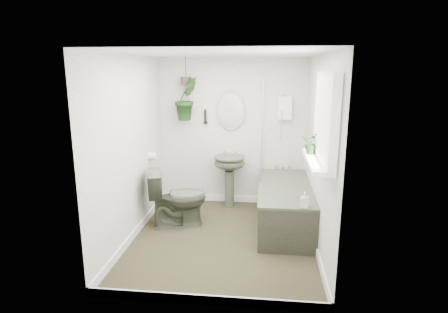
# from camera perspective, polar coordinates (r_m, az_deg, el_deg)

# --- Properties ---
(floor) EXTENTS (2.30, 2.80, 0.02)m
(floor) POSITION_cam_1_polar(r_m,az_deg,el_deg) (4.93, -0.19, -12.49)
(floor) COLOR #2A2518
(floor) RESTS_ON ground
(ceiling) EXTENTS (2.30, 2.80, 0.02)m
(ceiling) POSITION_cam_1_polar(r_m,az_deg,el_deg) (4.44, -0.22, 15.57)
(ceiling) COLOR white
(ceiling) RESTS_ON ground
(wall_back) EXTENTS (2.30, 0.02, 2.30)m
(wall_back) POSITION_cam_1_polar(r_m,az_deg,el_deg) (5.92, 1.33, 3.73)
(wall_back) COLOR white
(wall_back) RESTS_ON ground
(wall_front) EXTENTS (2.30, 0.02, 2.30)m
(wall_front) POSITION_cam_1_polar(r_m,az_deg,el_deg) (3.20, -3.05, -4.65)
(wall_front) COLOR white
(wall_front) RESTS_ON ground
(wall_left) EXTENTS (0.02, 2.80, 2.30)m
(wall_left) POSITION_cam_1_polar(r_m,az_deg,el_deg) (4.81, -14.07, 1.10)
(wall_left) COLOR white
(wall_left) RESTS_ON ground
(wall_right) EXTENTS (0.02, 2.80, 2.30)m
(wall_right) POSITION_cam_1_polar(r_m,az_deg,el_deg) (4.57, 14.42, 0.43)
(wall_right) COLOR white
(wall_right) RESTS_ON ground
(skirting) EXTENTS (2.30, 2.80, 0.10)m
(skirting) POSITION_cam_1_polar(r_m,az_deg,el_deg) (4.90, -0.19, -11.86)
(skirting) COLOR white
(skirting) RESTS_ON floor
(bathtub) EXTENTS (0.72, 1.72, 0.58)m
(bathtub) POSITION_cam_1_polar(r_m,az_deg,el_deg) (5.25, 9.21, -7.44)
(bathtub) COLOR #3F4534
(bathtub) RESTS_ON floor
(bath_screen) EXTENTS (0.04, 0.72, 1.40)m
(bath_screen) POSITION_cam_1_polar(r_m,az_deg,el_deg) (5.47, 5.88, 4.24)
(bath_screen) COLOR silver
(bath_screen) RESTS_ON bathtub
(shower_box) EXTENTS (0.20, 0.10, 0.35)m
(shower_box) POSITION_cam_1_polar(r_m,az_deg,el_deg) (5.79, 9.27, 7.33)
(shower_box) COLOR white
(shower_box) RESTS_ON wall_back
(oval_mirror) EXTENTS (0.46, 0.03, 0.62)m
(oval_mirror) POSITION_cam_1_polar(r_m,az_deg,el_deg) (5.84, 1.05, 7.06)
(oval_mirror) COLOR #ADA08C
(oval_mirror) RESTS_ON wall_back
(wall_sconce) EXTENTS (0.04, 0.04, 0.22)m
(wall_sconce) POSITION_cam_1_polar(r_m,az_deg,el_deg) (5.89, -2.86, 6.12)
(wall_sconce) COLOR black
(wall_sconce) RESTS_ON wall_back
(toilet_roll_holder) EXTENTS (0.11, 0.11, 0.11)m
(toilet_roll_holder) POSITION_cam_1_polar(r_m,az_deg,el_deg) (5.49, -10.85, 0.07)
(toilet_roll_holder) COLOR white
(toilet_roll_holder) RESTS_ON wall_left
(window_recess) EXTENTS (0.08, 1.00, 0.90)m
(window_recess) POSITION_cam_1_polar(r_m,az_deg,el_deg) (3.79, 15.25, 5.49)
(window_recess) COLOR white
(window_recess) RESTS_ON wall_right
(window_sill) EXTENTS (0.18, 1.00, 0.04)m
(window_sill) POSITION_cam_1_polar(r_m,az_deg,el_deg) (3.85, 13.84, -0.66)
(window_sill) COLOR white
(window_sill) RESTS_ON wall_right
(window_blinds) EXTENTS (0.01, 0.86, 0.76)m
(window_blinds) POSITION_cam_1_polar(r_m,az_deg,el_deg) (3.78, 14.57, 5.52)
(window_blinds) COLOR white
(window_blinds) RESTS_ON wall_right
(toilet) EXTENTS (0.89, 0.67, 0.80)m
(toilet) POSITION_cam_1_polar(r_m,az_deg,el_deg) (5.22, -7.13, -6.21)
(toilet) COLOR #3F4534
(toilet) RESTS_ON floor
(pedestal_sink) EXTENTS (0.50, 0.44, 0.82)m
(pedestal_sink) POSITION_cam_1_polar(r_m,az_deg,el_deg) (5.85, 0.82, -3.86)
(pedestal_sink) COLOR #3F4534
(pedestal_sink) RESTS_ON floor
(sill_plant) EXTENTS (0.27, 0.25, 0.24)m
(sill_plant) POSITION_cam_1_polar(r_m,az_deg,el_deg) (4.06, 13.36, 2.08)
(sill_plant) COLOR black
(sill_plant) RESTS_ON window_sill
(hanging_plant) EXTENTS (0.46, 0.45, 0.65)m
(hanging_plant) POSITION_cam_1_polar(r_m,az_deg,el_deg) (5.80, -5.77, 8.74)
(hanging_plant) COLOR black
(hanging_plant) RESTS_ON ceiling
(soap_bottle) EXTENTS (0.09, 0.09, 0.18)m
(soap_bottle) POSITION_cam_1_polar(r_m,az_deg,el_deg) (4.40, 12.18, -6.44)
(soap_bottle) COLOR #2E2C2B
(soap_bottle) RESTS_ON bathtub
(hanging_pot) EXTENTS (0.16, 0.16, 0.12)m
(hanging_pot) POSITION_cam_1_polar(r_m,az_deg,el_deg) (5.79, -5.83, 11.37)
(hanging_pot) COLOR #392F29
(hanging_pot) RESTS_ON ceiling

